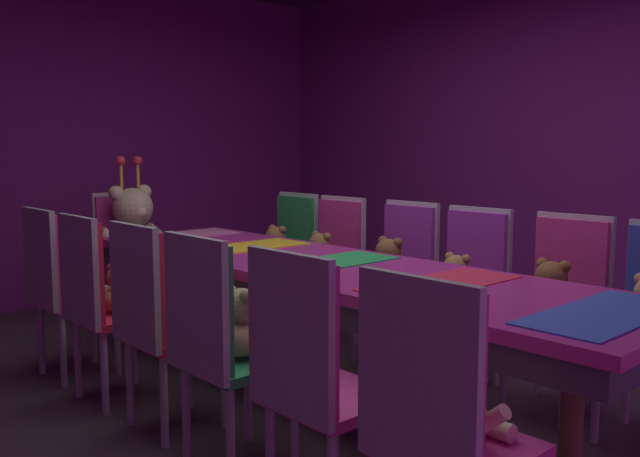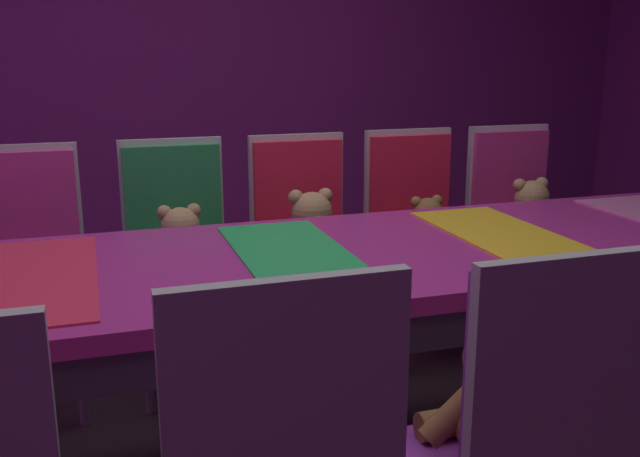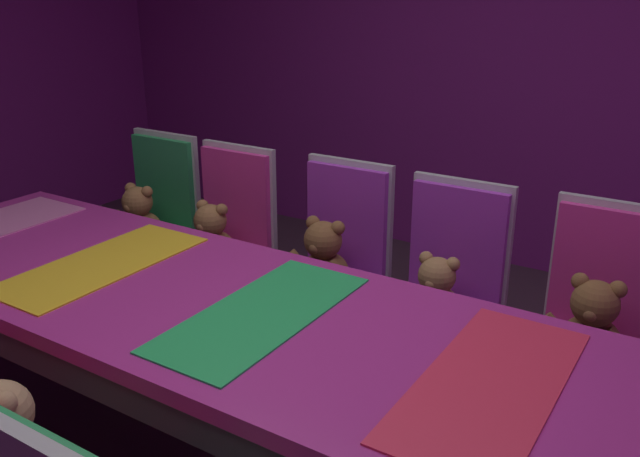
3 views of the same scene
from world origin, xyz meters
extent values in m
cube|color=#721E72|center=(-2.60, 0.00, 1.40)|extent=(0.12, 6.40, 2.80)
cube|color=#B22D8C|center=(0.00, 0.00, 0.71)|extent=(0.90, 3.36, 0.05)
cube|color=#33333F|center=(0.00, 0.00, 0.64)|extent=(0.88, 3.30, 0.10)
cylinder|color=#4C3826|center=(-0.38, 1.51, 0.34)|extent=(0.07, 0.07, 0.69)
cube|color=#E52D4C|center=(0.00, -0.71, 0.74)|extent=(0.77, 0.32, 0.01)
cube|color=green|center=(0.00, 0.00, 0.74)|extent=(0.77, 0.32, 0.01)
cube|color=yellow|center=(0.00, 0.71, 0.74)|extent=(0.77, 0.32, 0.01)
cube|color=#CC338C|center=(-0.72, -0.80, 0.44)|extent=(0.40, 0.40, 0.04)
cube|color=#CC338C|center=(-0.90, -0.80, 0.71)|extent=(0.05, 0.38, 0.50)
cube|color=#B2B2B7|center=(-0.92, -0.80, 0.71)|extent=(0.03, 0.41, 0.55)
cylinder|color=#B2B2B7|center=(-0.56, -0.64, 0.21)|extent=(0.04, 0.04, 0.42)
cylinder|color=#B2B2B7|center=(-0.88, -0.64, 0.21)|extent=(0.04, 0.04, 0.42)
cube|color=#268C4C|center=(-0.73, -0.24, 0.44)|extent=(0.40, 0.40, 0.04)
cube|color=#268C4C|center=(-0.91, -0.24, 0.71)|extent=(0.05, 0.38, 0.50)
cube|color=#B2B2B7|center=(-0.93, -0.24, 0.71)|extent=(0.03, 0.41, 0.55)
cylinder|color=#B2B2B7|center=(-0.57, -0.08, 0.21)|extent=(0.04, 0.04, 0.42)
cylinder|color=#B2B2B7|center=(-0.57, -0.40, 0.21)|extent=(0.04, 0.04, 0.42)
cylinder|color=#B2B2B7|center=(-0.89, -0.08, 0.21)|extent=(0.04, 0.04, 0.42)
cylinder|color=#B2B2B7|center=(-0.89, -0.40, 0.21)|extent=(0.04, 0.04, 0.42)
ellipsoid|color=tan|center=(-0.73, -0.24, 0.54)|extent=(0.19, 0.19, 0.15)
sphere|color=tan|center=(-0.71, -0.24, 0.68)|extent=(0.15, 0.15, 0.15)
sphere|color=tan|center=(-0.66, -0.24, 0.66)|extent=(0.06, 0.06, 0.06)
sphere|color=tan|center=(-0.73, -0.19, 0.73)|extent=(0.06, 0.06, 0.06)
sphere|color=tan|center=(-0.73, -0.30, 0.73)|extent=(0.06, 0.06, 0.06)
cylinder|color=tan|center=(-0.69, -0.15, 0.56)|extent=(0.05, 0.13, 0.12)
cylinder|color=tan|center=(-0.69, -0.34, 0.56)|extent=(0.05, 0.13, 0.12)
cylinder|color=tan|center=(-0.61, -0.20, 0.49)|extent=(0.06, 0.14, 0.06)
cylinder|color=tan|center=(-0.61, -0.29, 0.49)|extent=(0.06, 0.14, 0.06)
cube|color=red|center=(-0.72, 0.28, 0.44)|extent=(0.40, 0.40, 0.04)
cube|color=red|center=(-0.90, 0.28, 0.71)|extent=(0.05, 0.38, 0.50)
cube|color=#B2B2B7|center=(-0.92, 0.28, 0.71)|extent=(0.03, 0.41, 0.55)
cylinder|color=#B2B2B7|center=(-0.56, 0.44, 0.21)|extent=(0.04, 0.04, 0.42)
cylinder|color=#B2B2B7|center=(-0.56, 0.12, 0.21)|extent=(0.04, 0.04, 0.42)
cylinder|color=#B2B2B7|center=(-0.88, 0.44, 0.21)|extent=(0.04, 0.04, 0.42)
cylinder|color=#B2B2B7|center=(-0.88, 0.12, 0.21)|extent=(0.04, 0.04, 0.42)
ellipsoid|color=tan|center=(-0.72, 0.28, 0.55)|extent=(0.20, 0.20, 0.16)
sphere|color=tan|center=(-0.70, 0.28, 0.70)|extent=(0.16, 0.16, 0.16)
sphere|color=tan|center=(-0.65, 0.28, 0.68)|extent=(0.06, 0.06, 0.06)
sphere|color=tan|center=(-0.72, 0.34, 0.76)|extent=(0.06, 0.06, 0.06)
sphere|color=tan|center=(-0.72, 0.21, 0.76)|extent=(0.06, 0.06, 0.06)
cylinder|color=tan|center=(-0.68, 0.38, 0.57)|extent=(0.06, 0.14, 0.14)
cylinder|color=tan|center=(-0.68, 0.17, 0.57)|extent=(0.06, 0.14, 0.14)
cylinder|color=tan|center=(-0.59, 0.33, 0.49)|extent=(0.07, 0.15, 0.07)
cylinder|color=tan|center=(-0.59, 0.22, 0.49)|extent=(0.07, 0.15, 0.07)
cube|color=red|center=(-0.75, 0.80, 0.44)|extent=(0.40, 0.40, 0.04)
cube|color=red|center=(-0.93, 0.80, 0.71)|extent=(0.05, 0.38, 0.50)
cube|color=#B2B2B7|center=(-0.95, 0.80, 0.71)|extent=(0.03, 0.41, 0.55)
cylinder|color=#B2B2B7|center=(-0.59, 0.96, 0.21)|extent=(0.04, 0.04, 0.42)
cylinder|color=#B2B2B7|center=(-0.59, 0.64, 0.21)|extent=(0.04, 0.04, 0.42)
cylinder|color=#B2B2B7|center=(-0.91, 0.96, 0.21)|extent=(0.04, 0.04, 0.42)
cylinder|color=#B2B2B7|center=(-0.91, 0.64, 0.21)|extent=(0.04, 0.04, 0.42)
ellipsoid|color=olive|center=(-0.75, 0.80, 0.53)|extent=(0.16, 0.16, 0.13)
sphere|color=olive|center=(-0.73, 0.80, 0.65)|extent=(0.13, 0.13, 0.13)
sphere|color=#AE7747|center=(-0.69, 0.80, 0.64)|extent=(0.05, 0.05, 0.05)
sphere|color=olive|center=(-0.75, 0.85, 0.70)|extent=(0.05, 0.05, 0.05)
sphere|color=olive|center=(-0.75, 0.76, 0.70)|extent=(0.05, 0.05, 0.05)
cylinder|color=olive|center=(-0.72, 0.89, 0.54)|extent=(0.05, 0.12, 0.11)
cylinder|color=olive|center=(-0.72, 0.72, 0.54)|extent=(0.05, 0.12, 0.11)
cylinder|color=olive|center=(-0.64, 0.85, 0.49)|extent=(0.06, 0.12, 0.06)
cylinder|color=olive|center=(-0.64, 0.76, 0.49)|extent=(0.06, 0.12, 0.06)
cube|color=#CC338C|center=(-0.75, 1.32, 0.44)|extent=(0.40, 0.40, 0.04)
cube|color=#CC338C|center=(-0.93, 1.32, 0.71)|extent=(0.05, 0.38, 0.50)
cube|color=#B2B2B7|center=(-0.95, 1.32, 0.71)|extent=(0.03, 0.41, 0.55)
cylinder|color=#B2B2B7|center=(-0.59, 1.48, 0.21)|extent=(0.04, 0.04, 0.42)
cylinder|color=#B2B2B7|center=(-0.59, 1.16, 0.21)|extent=(0.04, 0.04, 0.42)
cylinder|color=#B2B2B7|center=(-0.91, 1.48, 0.21)|extent=(0.04, 0.04, 0.42)
cylinder|color=#B2B2B7|center=(-0.91, 1.16, 0.21)|extent=(0.04, 0.04, 0.42)
ellipsoid|color=tan|center=(-0.75, 1.32, 0.54)|extent=(0.19, 0.19, 0.15)
sphere|color=tan|center=(-0.73, 1.32, 0.68)|extent=(0.15, 0.15, 0.15)
sphere|color=tan|center=(-0.68, 1.32, 0.67)|extent=(0.06, 0.06, 0.06)
sphere|color=tan|center=(-0.75, 1.38, 0.74)|extent=(0.06, 0.06, 0.06)
sphere|color=tan|center=(-0.75, 1.26, 0.74)|extent=(0.06, 0.06, 0.06)
cylinder|color=tan|center=(-0.71, 1.41, 0.56)|extent=(0.05, 0.14, 0.13)
cylinder|color=tan|center=(-0.71, 1.22, 0.56)|extent=(0.05, 0.14, 0.13)
cylinder|color=tan|center=(-0.62, 1.37, 0.49)|extent=(0.07, 0.14, 0.07)
cylinder|color=tan|center=(-0.62, 1.27, 0.49)|extent=(0.07, 0.14, 0.07)
cube|color=purple|center=(0.90, -0.27, 0.71)|extent=(0.05, 0.38, 0.50)
cube|color=#B2B2B7|center=(0.92, -0.27, 0.71)|extent=(0.03, 0.41, 0.55)
sphere|color=#9E7247|center=(0.71, -0.27, 0.67)|extent=(0.14, 0.14, 0.14)
sphere|color=tan|center=(0.66, -0.27, 0.65)|extent=(0.05, 0.05, 0.05)
sphere|color=#9E7247|center=(0.72, -0.33, 0.72)|extent=(0.05, 0.05, 0.05)
sphere|color=#9E7247|center=(0.72, -0.22, 0.72)|extent=(0.05, 0.05, 0.05)
cylinder|color=#9E7247|center=(0.69, -0.36, 0.55)|extent=(0.05, 0.13, 0.12)
cylinder|color=#9E7247|center=(0.69, -0.19, 0.55)|extent=(0.05, 0.13, 0.12)
cylinder|color=#9E7247|center=(0.61, -0.23, 0.49)|extent=(0.06, 0.13, 0.06)
cube|color=purple|center=(0.93, 0.24, 0.71)|extent=(0.05, 0.38, 0.50)
cube|color=#B2B2B7|center=(0.95, 0.24, 0.71)|extent=(0.03, 0.41, 0.55)
ellipsoid|color=brown|center=(0.75, 0.24, 0.55)|extent=(0.20, 0.20, 0.16)
sphere|color=brown|center=(0.73, 0.24, 0.69)|extent=(0.16, 0.16, 0.16)
sphere|color=#99663C|center=(0.68, 0.24, 0.68)|extent=(0.06, 0.06, 0.06)
sphere|color=brown|center=(0.75, 0.18, 0.75)|extent=(0.06, 0.06, 0.06)
sphere|color=brown|center=(0.75, 0.30, 0.75)|extent=(0.06, 0.06, 0.06)
cylinder|color=brown|center=(0.71, 0.14, 0.56)|extent=(0.06, 0.14, 0.13)
cylinder|color=brown|center=(0.71, 0.34, 0.56)|extent=(0.06, 0.14, 0.13)
cylinder|color=brown|center=(0.62, 0.19, 0.49)|extent=(0.07, 0.15, 0.07)
cylinder|color=brown|center=(0.62, 0.30, 0.49)|extent=(0.07, 0.15, 0.07)
camera|label=1|loc=(-2.32, -2.47, 1.33)|focal=38.15mm
camera|label=2|loc=(1.92, -0.55, 1.33)|focal=39.72mm
camera|label=3|loc=(-1.45, -1.13, 1.68)|focal=37.70mm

